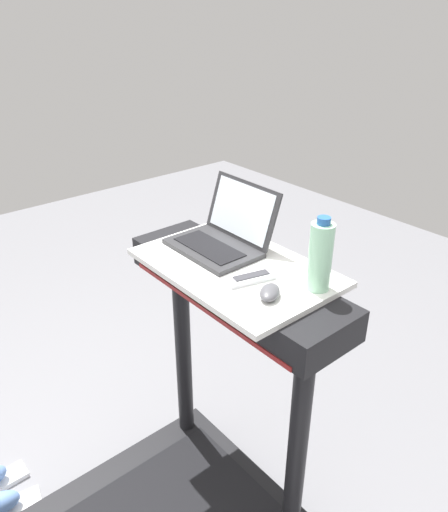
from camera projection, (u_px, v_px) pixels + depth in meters
The scene contains 6 objects.
desk_board at pixel (235, 267), 1.69m from camera, with size 0.68×0.45×0.02m, color white.
laptop at pixel (222, 235), 1.79m from camera, with size 0.33×0.28×0.22m.
computer_mouse at pixel (270, 292), 1.49m from camera, with size 0.06×0.10×0.03m, color #4C4C51.
water_bottle at pixel (320, 256), 1.50m from camera, with size 0.07×0.07×0.24m.
tv_remote at pixel (251, 278), 1.58m from camera, with size 0.09×0.17×0.02m.
sneaker_right at pixel (3, 505), 2.12m from camera, with size 0.15×0.27×0.11m.
Camera 1 is at (1.11, -0.28, 1.98)m, focal length 34.70 mm.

